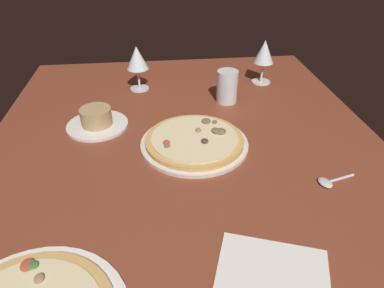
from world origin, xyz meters
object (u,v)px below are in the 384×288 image
(pizza_main, at_px, (195,141))
(ramekin_on_saucer, at_px, (97,120))
(water_glass, at_px, (227,89))
(paper_menu, at_px, (273,272))
(spoon, at_px, (329,182))
(wine_glass_near, at_px, (264,53))
(wine_glass_far, at_px, (137,59))

(pizza_main, relative_size, ramekin_on_saucer, 1.63)
(water_glass, xyz_separation_m, paper_menu, (-0.67, 0.05, -0.05))
(spoon, bearing_deg, wine_glass_near, -0.41)
(paper_menu, bearing_deg, wine_glass_near, 5.32)
(pizza_main, relative_size, spoon, 2.91)
(pizza_main, distance_m, water_glass, 0.29)
(paper_menu, bearing_deg, wine_glass_far, 36.47)
(ramekin_on_saucer, height_order, spoon, ramekin_on_saucer)
(ramekin_on_saucer, height_order, wine_glass_near, wine_glass_near)
(ramekin_on_saucer, bearing_deg, water_glass, -73.72)
(paper_menu, height_order, spoon, spoon)
(spoon, bearing_deg, paper_menu, 137.36)
(ramekin_on_saucer, relative_size, spoon, 1.79)
(pizza_main, xyz_separation_m, wine_glass_near, (0.40, -0.30, 0.10))
(paper_menu, bearing_deg, pizza_main, 31.67)
(pizza_main, xyz_separation_m, water_glass, (0.25, -0.14, 0.03))
(wine_glass_near, xyz_separation_m, spoon, (-0.59, 0.00, -0.11))
(ramekin_on_saucer, xyz_separation_m, paper_menu, (-0.55, -0.36, -0.02))
(wine_glass_near, relative_size, water_glass, 1.48)
(wine_glass_far, distance_m, wine_glass_near, 0.45)
(wine_glass_far, distance_m, spoon, 0.74)
(water_glass, xyz_separation_m, spoon, (-0.45, -0.16, -0.04))
(ramekin_on_saucer, relative_size, paper_menu, 0.93)
(pizza_main, xyz_separation_m, paper_menu, (-0.42, -0.09, -0.01))
(spoon, bearing_deg, water_glass, 19.16)
(water_glass, relative_size, paper_menu, 0.55)
(ramekin_on_saucer, distance_m, wine_glass_near, 0.64)
(wine_glass_far, xyz_separation_m, water_glass, (-0.13, -0.29, -0.06))
(pizza_main, distance_m, paper_menu, 0.43)
(wine_glass_near, bearing_deg, paper_menu, 165.59)
(wine_glass_far, bearing_deg, water_glass, -114.56)
(water_glass, height_order, paper_menu, water_glass)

